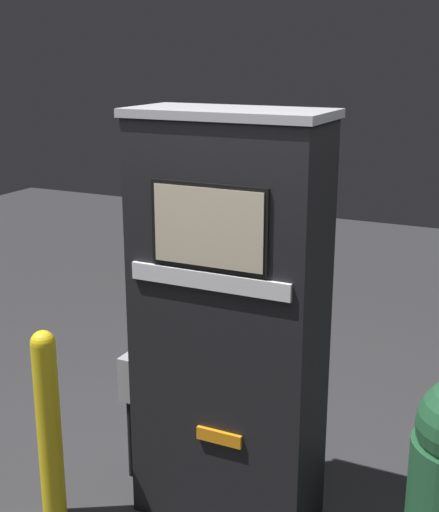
% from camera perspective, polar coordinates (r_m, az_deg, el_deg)
% --- Properties ---
extents(gas_pump, '(0.99, 0.46, 2.05)m').
position_cam_1_polar(gas_pump, '(3.43, 0.71, -5.55)').
color(gas_pump, black).
rests_on(gas_pump, ground_plane).
extents(safety_bollard, '(0.12, 0.12, 1.02)m').
position_cam_1_polar(safety_bollard, '(3.70, -13.51, -12.86)').
color(safety_bollard, yellow).
rests_on(safety_bollard, ground_plane).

